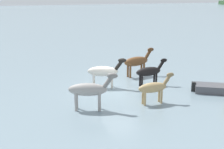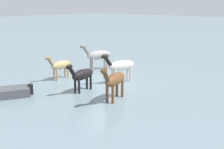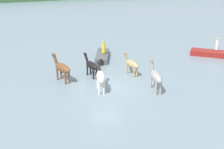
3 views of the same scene
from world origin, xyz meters
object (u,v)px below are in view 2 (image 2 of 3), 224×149
Objects in this scene: horse_mid_herd at (114,80)px; horse_pinto_flank at (82,75)px; horse_rear_stallion at (120,66)px; horse_chestnut_trailing at (60,65)px; horse_lead at (98,55)px.

horse_pinto_flank is at bearing -104.91° from horse_mid_herd.
horse_rear_stallion reaches higher than horse_chestnut_trailing.
horse_lead is 1.05× the size of horse_rear_stallion.
horse_pinto_flank is 1.03× the size of horse_chestnut_trailing.
horse_lead is 7.03m from horse_mid_herd.
horse_lead is 1.03× the size of horse_mid_herd.
horse_rear_stallion is at bearing -161.28° from horse_mid_herd.
horse_mid_herd is 5.50m from horse_chestnut_trailing.
horse_chestnut_trailing is (5.43, -0.82, -0.15)m from horse_mid_herd.
horse_rear_stallion is at bearing 113.59° from horse_chestnut_trailing.
horse_rear_stallion is 1.14× the size of horse_chestnut_trailing.
horse_lead reaches higher than horse_mid_herd.
horse_mid_herd is at bearing 50.26° from horse_rear_stallion.
horse_lead is at bearing -152.88° from horse_pinto_flank.
horse_rear_stallion is 0.98× the size of horse_mid_herd.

